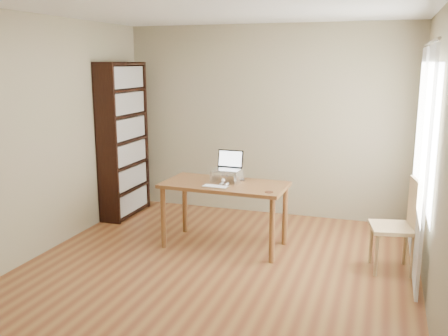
% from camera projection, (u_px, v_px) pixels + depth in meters
% --- Properties ---
extents(room, '(4.04, 4.54, 2.64)m').
position_uv_depth(room, '(215.00, 147.00, 4.76)').
color(room, brown).
rests_on(room, ground).
extents(bookshelf, '(0.30, 0.90, 2.10)m').
position_uv_depth(bookshelf, '(124.00, 140.00, 6.81)').
color(bookshelf, black).
rests_on(bookshelf, ground).
extents(curtains, '(0.03, 1.90, 2.25)m').
position_uv_depth(curtains, '(421.00, 158.00, 4.94)').
color(curtains, white).
rests_on(curtains, ground).
extents(desk, '(1.43, 0.76, 0.75)m').
position_uv_depth(desk, '(225.00, 192.00, 5.68)').
color(desk, brown).
rests_on(desk, ground).
extents(laptop_stand, '(0.32, 0.25, 0.13)m').
position_uv_depth(laptop_stand, '(227.00, 175.00, 5.72)').
color(laptop_stand, silver).
rests_on(laptop_stand, desk).
extents(laptop, '(0.31, 0.27, 0.22)m').
position_uv_depth(laptop, '(228.00, 165.00, 5.75)').
color(laptop, silver).
rests_on(laptop, laptop_stand).
extents(keyboard, '(0.29, 0.14, 0.02)m').
position_uv_depth(keyboard, '(215.00, 187.00, 5.47)').
color(keyboard, silver).
rests_on(keyboard, desk).
extents(coaster, '(0.09, 0.09, 0.01)m').
position_uv_depth(coaster, '(269.00, 192.00, 5.27)').
color(coaster, '#592D1E').
rests_on(coaster, desk).
extents(cat, '(0.23, 0.47, 0.14)m').
position_uv_depth(cat, '(231.00, 176.00, 5.74)').
color(cat, '#4C423C').
rests_on(cat, desk).
extents(chair, '(0.50, 0.50, 0.96)m').
position_uv_depth(chair, '(401.00, 222.00, 5.01)').
color(chair, tan).
rests_on(chair, ground).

